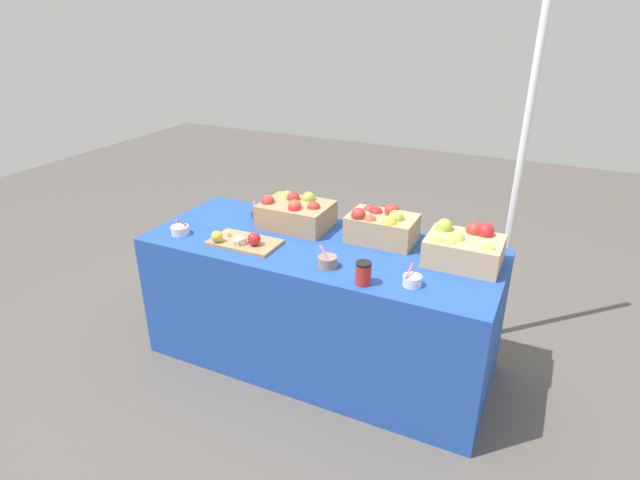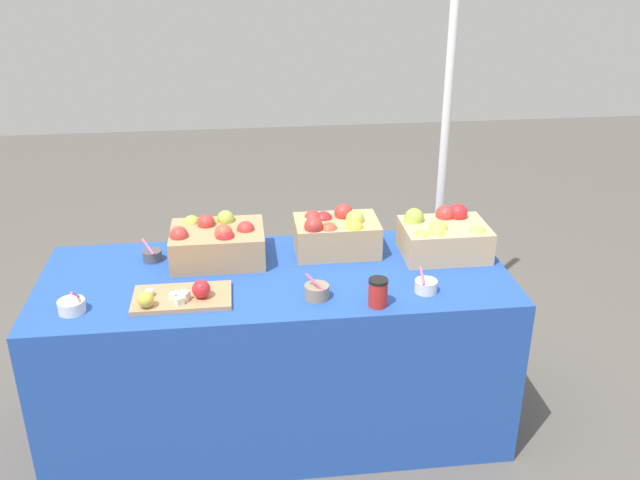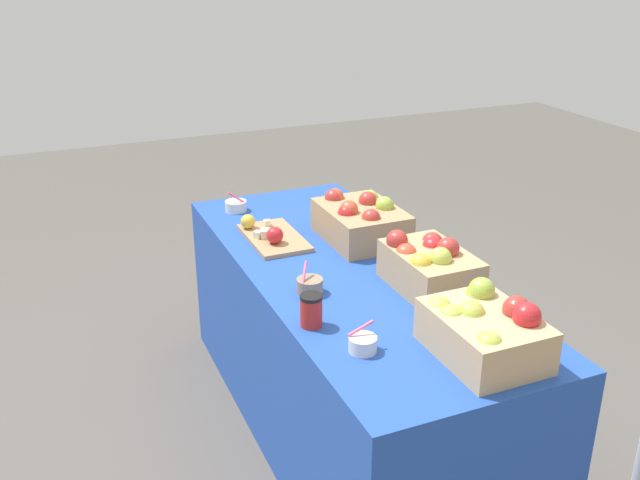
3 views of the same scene
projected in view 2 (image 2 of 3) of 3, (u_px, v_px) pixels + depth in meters
The scene contains 12 objects.
ground_plane at pixel (280, 420), 3.16m from camera, with size 10.00×10.00×0.00m, color #56514C.
table at pixel (278, 351), 3.01m from camera, with size 1.90×0.76×0.74m, color #234CAD.
apple_crate_left at pixel (443, 236), 2.99m from camera, with size 0.36×0.27×0.20m.
apple_crate_middle at pixel (336, 233), 3.02m from camera, with size 0.36×0.24×0.20m.
apple_crate_right at pixel (216, 242), 2.95m from camera, with size 0.39×0.29×0.19m.
cutting_board_front at pixel (181, 296), 2.64m from camera, with size 0.37×0.21×0.09m.
sample_bowl_near at pixel (72, 306), 2.57m from camera, with size 0.10×0.10×0.10m.
sample_bowl_mid at pixel (426, 286), 2.71m from camera, with size 0.09×0.09×0.09m.
sample_bowl_far at pixel (317, 291), 2.66m from camera, with size 0.09×0.09×0.11m.
sample_bowl_extra at pixel (152, 255), 2.96m from camera, with size 0.08×0.09×0.09m.
coffee_cup at pixel (378, 292), 2.60m from camera, with size 0.07×0.07×0.11m.
tent_pole at pixel (444, 151), 3.47m from camera, with size 0.04×0.04×2.04m, color white.
Camera 2 is at (-0.13, -2.55, 2.04)m, focal length 39.43 mm.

